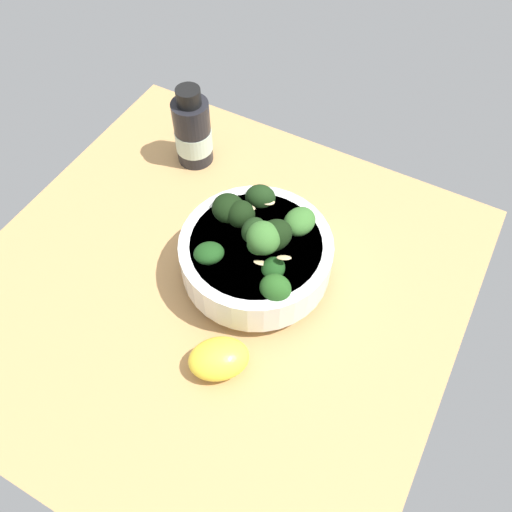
# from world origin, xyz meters

# --- Properties ---
(ground_plane) EXTENTS (0.61, 0.61, 0.04)m
(ground_plane) POSITION_xyz_m (0.00, 0.00, -0.02)
(ground_plane) COLOR tan
(bowl_of_broccoli) EXTENTS (0.19, 0.19, 0.12)m
(bowl_of_broccoli) POSITION_xyz_m (0.04, -0.04, 0.05)
(bowl_of_broccoli) COLOR white
(bowl_of_broccoli) RESTS_ON ground_plane
(lemon_wedge) EXTENTS (0.08, 0.09, 0.04)m
(lemon_wedge) POSITION_xyz_m (-0.09, -0.07, 0.02)
(lemon_wedge) COLOR yellow
(lemon_wedge) RESTS_ON ground_plane
(bottle_tall) EXTENTS (0.05, 0.05, 0.13)m
(bottle_tall) POSITION_xyz_m (0.19, 0.14, 0.05)
(bottle_tall) COLOR black
(bottle_tall) RESTS_ON ground_plane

